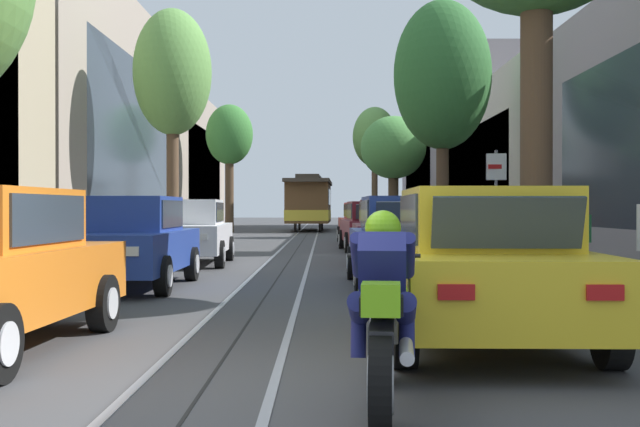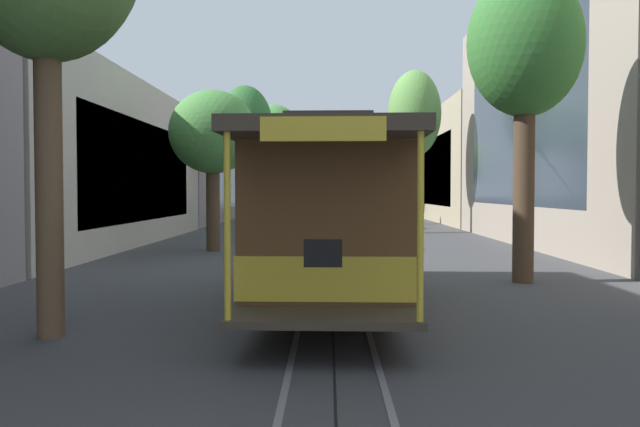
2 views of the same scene
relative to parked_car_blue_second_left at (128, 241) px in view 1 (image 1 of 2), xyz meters
name	(u,v)px [view 1 (image 1 of 2)]	position (x,y,z in m)	size (l,w,h in m)	color
ground_plane	(300,244)	(2.48, 16.49, -0.80)	(160.00, 160.00, 0.00)	#424244
trolley_track_rails	(303,240)	(2.48, 20.60, -0.79)	(1.14, 69.12, 0.01)	gray
building_facade_left	(74,133)	(-7.22, 20.04, 3.75)	(5.46, 60.82, 10.35)	tan
building_facade_right	(499,149)	(11.97, 25.52, 3.46)	(4.89, 60.82, 10.81)	gray
parked_car_blue_second_left	(128,241)	(0.00, 0.00, 0.00)	(2.00, 4.36, 1.58)	#233D93
parked_car_white_mid_left	(189,232)	(0.08, 5.71, 0.00)	(2.11, 4.41, 1.58)	silver
parked_car_yellow_near_right	(481,265)	(5.00, -5.70, 0.00)	(2.06, 4.39, 1.58)	gold
parked_car_blue_second_right	(407,241)	(4.84, 0.20, 0.00)	(2.05, 4.38, 1.58)	#233D93
parked_car_maroon_mid_right	(392,232)	(5.03, 5.58, 0.00)	(2.02, 4.37, 1.58)	maroon
parked_car_maroon_fourth_right	(372,226)	(4.93, 11.80, 0.00)	(2.14, 4.42, 1.58)	maroon
parked_car_red_fifth_right	(365,223)	(4.94, 17.08, 0.00)	(2.12, 4.41, 1.58)	red
street_tree_kerb_left_second	(173,75)	(-1.77, 13.36, 5.11)	(2.65, 2.79, 8.14)	brown
street_tree_kerb_left_mid	(229,137)	(-1.95, 31.07, 4.53)	(2.64, 2.27, 7.17)	#4C3826
street_tree_kerb_right_second	(442,76)	(7.04, 10.91, 4.64)	(3.01, 2.80, 7.80)	#4C3826
street_tree_kerb_right_mid	(393,149)	(6.59, 23.36, 3.30)	(3.05, 2.80, 5.64)	#4C3826
street_tree_kerb_right_fourth	(375,138)	(6.55, 36.83, 4.98)	(2.78, 2.93, 7.75)	brown
cable_car_trolley	(309,203)	(2.48, 33.89, 0.86)	(2.80, 9.17, 3.28)	brown
motorcycle_with_rider	(383,313)	(3.81, -8.26, -0.15)	(0.59, 1.99, 1.37)	black
pedestrian_on_right_pavement	(576,236)	(7.87, 0.40, 0.08)	(0.55, 0.42, 1.56)	#282D38
pedestrian_crossing_far	(35,226)	(-3.12, 4.14, 0.18)	(0.55, 0.42, 1.73)	#4C4233
street_sign_post	(496,200)	(6.53, 0.77, 0.73)	(0.36, 0.08, 2.43)	slate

